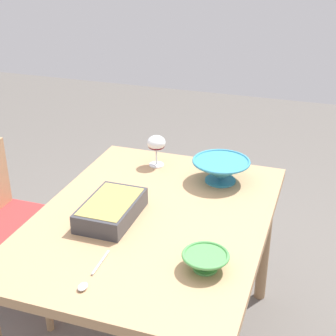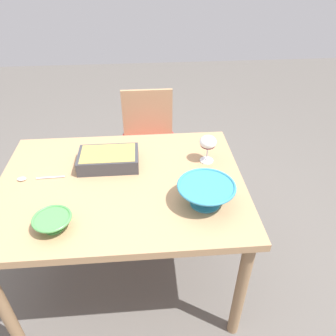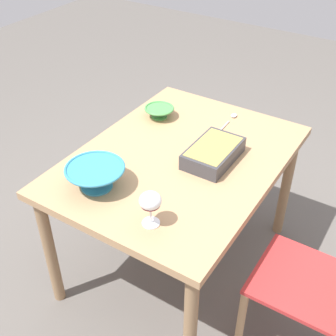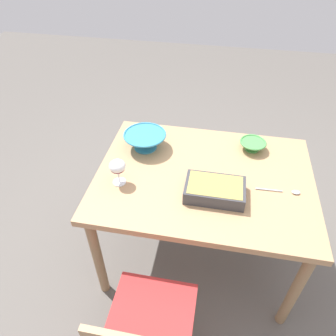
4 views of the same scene
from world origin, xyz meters
TOP-DOWN VIEW (x-y plane):
  - ground_plane at (0.00, 0.00)m, footprint 8.00×8.00m
  - dining_table at (0.00, 0.00)m, footprint 1.20×0.90m
  - chair at (0.15, 0.80)m, footprint 0.39×0.44m
  - wine_glass at (0.45, 0.14)m, footprint 0.09×0.09m
  - casserole_dish at (-0.06, 0.15)m, footprint 0.31×0.19m
  - mixing_bowl at (-0.26, -0.29)m, footprint 0.16×0.16m
  - small_bowl at (0.38, -0.18)m, footprint 0.26×0.26m
  - serving_spoon at (-0.44, 0.06)m, footprint 0.23×0.03m

SIDE VIEW (x-z plane):
  - ground_plane at x=0.00m, z-range 0.00..0.00m
  - chair at x=0.15m, z-range 0.05..0.86m
  - dining_table at x=0.00m, z-range 0.28..1.01m
  - serving_spoon at x=-0.44m, z-range 0.73..0.74m
  - mixing_bowl at x=-0.26m, z-range 0.73..0.79m
  - casserole_dish at x=-0.06m, z-range 0.73..0.81m
  - small_bowl at x=0.38m, z-range 0.73..0.84m
  - wine_glass at x=0.45m, z-range 0.76..0.91m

